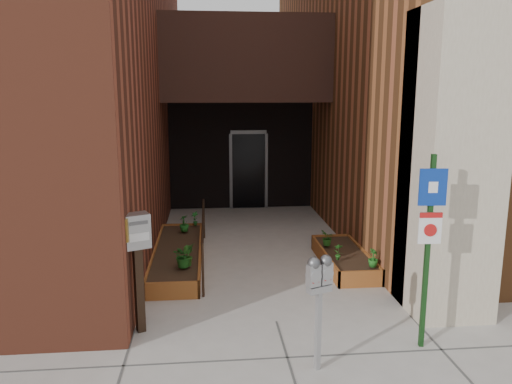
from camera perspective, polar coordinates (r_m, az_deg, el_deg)
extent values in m
plane|color=#9E9991|center=(7.42, 2.33, -14.58)|extent=(80.00, 80.00, 0.00)
cube|color=brown|center=(15.50, 22.08, 17.09)|extent=(8.00, 13.70, 10.00)
cube|color=tan|center=(7.72, 21.39, 2.81)|extent=(1.10, 1.20, 4.40)
cube|color=black|center=(12.66, -1.35, 14.80)|extent=(4.20, 2.00, 2.00)
cube|color=black|center=(14.14, -1.73, 4.29)|extent=(4.00, 0.30, 3.00)
cube|color=black|center=(14.04, -0.85, 2.39)|extent=(0.90, 0.06, 2.10)
cube|color=#B79338|center=(6.72, -14.42, -4.04)|extent=(0.04, 0.30, 0.30)
cube|color=brown|center=(8.16, -9.63, -11.08)|extent=(0.90, 0.04, 0.30)
cube|color=brown|center=(11.52, -8.43, -4.32)|extent=(0.90, 0.04, 0.30)
cube|color=brown|center=(9.86, -11.44, -7.15)|extent=(0.04, 3.60, 0.30)
cube|color=brown|center=(9.81, -6.40, -7.09)|extent=(0.04, 3.60, 0.30)
cube|color=black|center=(9.83, -8.92, -7.24)|extent=(0.82, 3.52, 0.26)
cube|color=brown|center=(8.70, 11.95, -9.72)|extent=(0.80, 0.04, 0.30)
cube|color=brown|center=(10.66, 8.49, -5.62)|extent=(0.80, 0.04, 0.30)
cube|color=brown|center=(9.58, 7.83, -7.58)|extent=(0.04, 2.20, 0.30)
cube|color=brown|center=(9.78, 12.20, -7.34)|extent=(0.04, 2.20, 0.30)
cube|color=black|center=(9.68, 10.03, -7.58)|extent=(0.72, 2.12, 0.26)
cylinder|color=black|center=(8.10, -6.09, -8.87)|extent=(0.04, 0.04, 0.90)
cylinder|color=black|center=(11.26, -5.97, -3.06)|extent=(0.04, 0.04, 0.90)
cylinder|color=black|center=(9.55, -6.08, -3.02)|extent=(0.04, 3.30, 0.04)
cube|color=#9FA0A2|center=(6.12, 7.10, -15.49)|extent=(0.08, 0.08, 0.98)
cube|color=#9FA0A2|center=(5.90, 7.23, -10.90)|extent=(0.32, 0.22, 0.08)
cube|color=#9FA0A2|center=(5.79, 6.59, -9.45)|extent=(0.17, 0.15, 0.25)
sphere|color=#59595B|center=(5.74, 6.62, -8.08)|extent=(0.14, 0.14, 0.14)
cube|color=white|center=(5.74, 6.88, -9.42)|extent=(0.08, 0.04, 0.05)
cube|color=#B21414|center=(5.77, 6.86, -10.15)|extent=(0.08, 0.04, 0.03)
cube|color=#9FA0A2|center=(5.88, 7.95, -9.15)|extent=(0.17, 0.15, 0.25)
sphere|color=#59595B|center=(5.83, 7.99, -7.80)|extent=(0.14, 0.14, 0.14)
cube|color=white|center=(5.83, 8.25, -9.12)|extent=(0.08, 0.04, 0.05)
cube|color=#B21414|center=(5.86, 8.23, -9.84)|extent=(0.08, 0.04, 0.03)
cube|color=#153914|center=(6.64, 18.97, -6.69)|extent=(0.06, 0.06, 2.51)
cube|color=navy|center=(6.41, 19.57, 0.52)|extent=(0.34, 0.04, 0.46)
cube|color=white|center=(6.40, 19.59, 0.51)|extent=(0.11, 0.02, 0.14)
cube|color=white|center=(6.52, 19.27, -3.91)|extent=(0.29, 0.04, 0.40)
cube|color=#B21414|center=(6.47, 19.38, -2.51)|extent=(0.29, 0.03, 0.07)
cylinder|color=#B21414|center=(6.51, 19.30, -4.14)|extent=(0.16, 0.02, 0.16)
cube|color=black|center=(7.08, -13.20, -10.79)|extent=(0.15, 0.15, 1.22)
cube|color=#A2A2A4|center=(6.82, -13.52, -4.32)|extent=(0.40, 0.36, 0.46)
cube|color=#59595B|center=(6.67, -13.26, -3.49)|extent=(0.23, 0.11, 0.04)
cube|color=white|center=(6.72, -13.19, -5.04)|extent=(0.25, 0.12, 0.11)
imported|color=#1A5317|center=(8.67, -8.31, -7.18)|extent=(0.52, 0.52, 0.41)
imported|color=#255B1A|center=(8.74, -7.85, -7.24)|extent=(0.27, 0.27, 0.35)
imported|color=#1B5E1C|center=(10.81, -8.22, -3.55)|extent=(0.28, 0.28, 0.36)
imported|color=#1C6321|center=(11.26, -6.99, -3.03)|extent=(0.24, 0.24, 0.32)
imported|color=#1F631C|center=(8.83, 13.25, -7.33)|extent=(0.25, 0.25, 0.32)
imported|color=#22601B|center=(9.07, 9.39, -6.73)|extent=(0.17, 0.17, 0.30)
imported|color=#1E5117|center=(9.83, 8.16, -5.23)|extent=(0.33, 0.33, 0.31)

